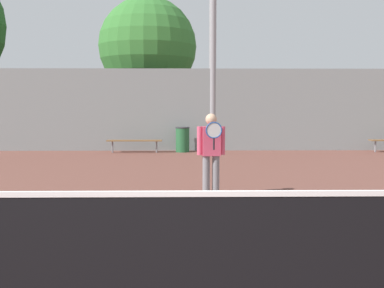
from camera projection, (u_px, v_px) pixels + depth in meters
The scene contains 7 objects.
tennis_net at pixel (165, 246), 4.03m from camera, with size 12.17×0.09×1.03m.
tennis_player at pixel (211, 150), 8.61m from camera, with size 0.54×0.43×1.62m.
bench_courtside_near at pixel (135, 141), 16.77m from camera, with size 2.06×0.40×0.47m.
light_pole_near_left at pixel (213, 22), 17.25m from camera, with size 0.90×0.60×8.53m.
trash_bin at pixel (183, 139), 17.01m from camera, with size 0.54×0.54×0.95m.
back_fence at pixel (180, 110), 17.45m from camera, with size 34.89×0.06×3.18m.
tree_green_tall at pixel (148, 47), 20.02m from camera, with size 4.35×4.35×6.55m.
Camera 1 is at (0.18, -3.93, 1.79)m, focal length 42.00 mm.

